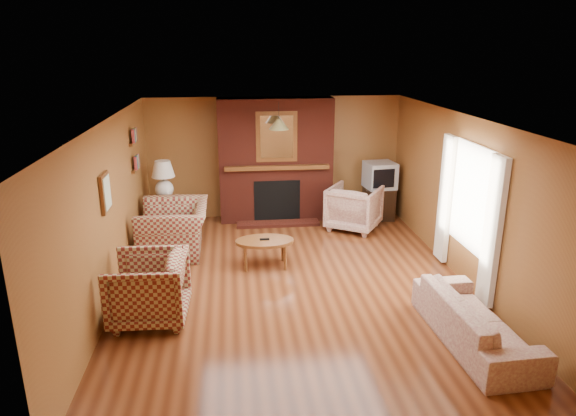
{
  "coord_description": "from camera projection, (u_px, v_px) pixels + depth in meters",
  "views": [
    {
      "loc": [
        -0.86,
        -6.79,
        3.33
      ],
      "look_at": [
        -0.03,
        0.6,
        0.97
      ],
      "focal_mm": 32.0,
      "sensor_mm": 36.0,
      "label": 1
    }
  ],
  "objects": [
    {
      "name": "wall_left",
      "position": [
        111.0,
        212.0,
        6.91
      ],
      "size": [
        0.0,
        6.5,
        6.5
      ],
      "primitive_type": "plane",
      "rotation": [
        1.57,
        0.0,
        1.57
      ],
      "color": "olive",
      "rests_on": "floor"
    },
    {
      "name": "window_right",
      "position": [
        468.0,
        209.0,
        7.27
      ],
      "size": [
        0.1,
        1.85,
        2.0
      ],
      "color": "beige",
      "rests_on": "wall_right"
    },
    {
      "name": "coffee_table",
      "position": [
        265.0,
        243.0,
        8.01
      ],
      "size": [
        0.91,
        0.57,
        0.46
      ],
      "color": "brown",
      "rests_on": "floor"
    },
    {
      "name": "floral_sofa",
      "position": [
        475.0,
        320.0,
        5.97
      ],
      "size": [
        0.84,
        1.96,
        0.56
      ],
      "primitive_type": "imported",
      "rotation": [
        0.0,
        0.0,
        1.62
      ],
      "color": "beige",
      "rests_on": "floor"
    },
    {
      "name": "floral_armchair",
      "position": [
        354.0,
        208.0,
        9.68
      ],
      "size": [
        1.24,
        1.25,
        0.83
      ],
      "primitive_type": "imported",
      "rotation": [
        0.0,
        0.0,
        2.57
      ],
      "color": "beige",
      "rests_on": "floor"
    },
    {
      "name": "wall_front",
      "position": [
        345.0,
        326.0,
        4.09
      ],
      "size": [
        6.5,
        0.0,
        6.5
      ],
      "primitive_type": "plane",
      "rotation": [
        -1.57,
        0.0,
        0.0
      ],
      "color": "olive",
      "rests_on": "floor"
    },
    {
      "name": "tv_stand",
      "position": [
        378.0,
        203.0,
        10.31
      ],
      "size": [
        0.62,
        0.58,
        0.63
      ],
      "primitive_type": "cube",
      "rotation": [
        0.0,
        0.0,
        -0.08
      ],
      "color": "black",
      "rests_on": "floor"
    },
    {
      "name": "plaid_loveseat",
      "position": [
        174.0,
        229.0,
        8.56
      ],
      "size": [
        1.13,
        1.29,
        0.83
      ],
      "primitive_type": "imported",
      "rotation": [
        0.0,
        0.0,
        -1.56
      ],
      "color": "maroon",
      "rests_on": "floor"
    },
    {
      "name": "botanical_print",
      "position": [
        106.0,
        193.0,
        6.52
      ],
      "size": [
        0.05,
        0.4,
        0.5
      ],
      "color": "brown",
      "rests_on": "wall_left"
    },
    {
      "name": "fireplace",
      "position": [
        276.0,
        161.0,
        10.0
      ],
      "size": [
        2.2,
        0.82,
        2.4
      ],
      "color": "#591D13",
      "rests_on": "floor"
    },
    {
      "name": "ceiling",
      "position": [
        295.0,
        119.0,
        6.81
      ],
      "size": [
        6.5,
        6.5,
        0.0
      ],
      "primitive_type": "plane",
      "rotation": [
        3.14,
        0.0,
        0.0
      ],
      "color": "white",
      "rests_on": "wall_back"
    },
    {
      "name": "table_lamp",
      "position": [
        163.0,
        177.0,
        9.31
      ],
      "size": [
        0.42,
        0.42,
        0.69
      ],
      "color": "white",
      "rests_on": "side_table"
    },
    {
      "name": "pendant_light",
      "position": [
        279.0,
        124.0,
        9.11
      ],
      "size": [
        0.36,
        0.36,
        0.48
      ],
      "color": "black",
      "rests_on": "ceiling"
    },
    {
      "name": "wall_right",
      "position": [
        465.0,
        200.0,
        7.44
      ],
      "size": [
        0.0,
        6.5,
        6.5
      ],
      "primitive_type": "plane",
      "rotation": [
        1.57,
        0.0,
        -1.57
      ],
      "color": "olive",
      "rests_on": "floor"
    },
    {
      "name": "plaid_armchair",
      "position": [
        148.0,
        289.0,
        6.42
      ],
      "size": [
        0.98,
        0.96,
        0.86
      ],
      "primitive_type": "imported",
      "rotation": [
        0.0,
        0.0,
        -1.61
      ],
      "color": "maroon",
      "rests_on": "floor"
    },
    {
      "name": "bookshelf",
      "position": [
        136.0,
        150.0,
        8.57
      ],
      "size": [
        0.09,
        0.55,
        0.71
      ],
      "color": "brown",
      "rests_on": "wall_left"
    },
    {
      "name": "wall_back",
      "position": [
        275.0,
        157.0,
        10.25
      ],
      "size": [
        6.5,
        0.0,
        6.5
      ],
      "primitive_type": "plane",
      "rotation": [
        1.57,
        0.0,
        0.0
      ],
      "color": "olive",
      "rests_on": "floor"
    },
    {
      "name": "floor",
      "position": [
        294.0,
        283.0,
        7.53
      ],
      "size": [
        6.5,
        6.5,
        0.0
      ],
      "primitive_type": "plane",
      "color": "#4E2410",
      "rests_on": "ground"
    },
    {
      "name": "crt_tv",
      "position": [
        380.0,
        175.0,
        10.13
      ],
      "size": [
        0.62,
        0.61,
        0.52
      ],
      "color": "#B2B4BA",
      "rests_on": "tv_stand"
    },
    {
      "name": "side_table",
      "position": [
        166.0,
        215.0,
        9.53
      ],
      "size": [
        0.51,
        0.51,
        0.66
      ],
      "primitive_type": "cube",
      "rotation": [
        0.0,
        0.0,
        0.02
      ],
      "color": "brown",
      "rests_on": "floor"
    }
  ]
}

